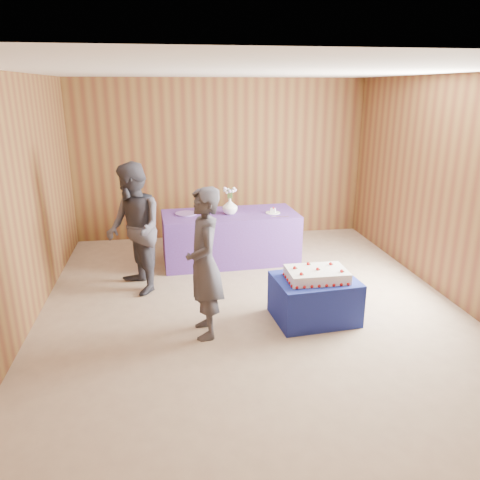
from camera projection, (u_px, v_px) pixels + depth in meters
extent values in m
plane|color=gray|center=(251.00, 308.00, 5.64)|extent=(6.00, 6.00, 0.00)
cube|color=brown|center=(221.00, 160.00, 8.04)|extent=(5.00, 0.04, 2.70)
cube|color=brown|center=(358.00, 329.00, 2.41)|extent=(5.00, 0.04, 2.70)
cube|color=brown|center=(16.00, 208.00, 4.85)|extent=(0.04, 6.00, 2.70)
cube|color=brown|center=(457.00, 192.00, 5.60)|extent=(0.04, 6.00, 2.70)
cube|color=white|center=(253.00, 71.00, 4.81)|extent=(5.00, 6.00, 0.04)
cube|color=navy|center=(314.00, 299.00, 5.32)|extent=(0.96, 0.78, 0.50)
cube|color=#503593|center=(230.00, 237.00, 7.09)|extent=(2.04, 0.99, 0.75)
cube|color=white|center=(317.00, 274.00, 5.19)|extent=(0.66, 0.44, 0.12)
sphere|color=#AF0D0D|center=(293.00, 288.00, 4.95)|extent=(0.03, 0.03, 0.03)
sphere|color=#AF0D0D|center=(352.00, 284.00, 5.05)|extent=(0.03, 0.03, 0.03)
sphere|color=#AF0D0D|center=(283.00, 272.00, 5.36)|extent=(0.03, 0.03, 0.03)
sphere|color=#AF0D0D|center=(338.00, 269.00, 5.46)|extent=(0.03, 0.03, 0.03)
sphere|color=#AF0D0D|center=(303.00, 273.00, 5.04)|extent=(0.04, 0.04, 0.04)
cone|color=#145924|center=(305.00, 273.00, 5.04)|extent=(0.01, 0.03, 0.03)
sphere|color=#AF0D0D|center=(329.00, 264.00, 5.29)|extent=(0.04, 0.04, 0.04)
cone|color=#145924|center=(331.00, 265.00, 5.30)|extent=(0.01, 0.03, 0.03)
sphere|color=#AF0D0D|center=(317.00, 268.00, 5.17)|extent=(0.04, 0.04, 0.04)
cone|color=#145924|center=(319.00, 269.00, 5.18)|extent=(0.01, 0.03, 0.03)
imported|color=white|center=(230.00, 206.00, 6.91)|extent=(0.29, 0.29, 0.23)
cylinder|color=#2B6126|center=(232.00, 194.00, 6.85)|extent=(0.01, 0.01, 0.13)
sphere|color=silver|center=(235.00, 189.00, 6.84)|extent=(0.04, 0.04, 0.04)
cylinder|color=#2B6126|center=(231.00, 194.00, 6.87)|extent=(0.01, 0.01, 0.13)
sphere|color=silver|center=(234.00, 189.00, 6.88)|extent=(0.04, 0.04, 0.04)
cylinder|color=#2B6126|center=(230.00, 194.00, 6.88)|extent=(0.01, 0.01, 0.13)
sphere|color=silver|center=(231.00, 189.00, 6.90)|extent=(0.04, 0.04, 0.04)
cylinder|color=#2B6126|center=(229.00, 194.00, 6.88)|extent=(0.01, 0.01, 0.13)
sphere|color=silver|center=(228.00, 189.00, 6.90)|extent=(0.04, 0.04, 0.04)
cylinder|color=#2B6126|center=(228.00, 194.00, 6.87)|extent=(0.01, 0.01, 0.13)
sphere|color=silver|center=(226.00, 189.00, 6.88)|extent=(0.04, 0.04, 0.04)
cylinder|color=#2B6126|center=(228.00, 194.00, 6.85)|extent=(0.01, 0.01, 0.13)
sphere|color=silver|center=(224.00, 189.00, 6.84)|extent=(0.04, 0.04, 0.04)
cylinder|color=#2B6126|center=(228.00, 194.00, 6.84)|extent=(0.01, 0.01, 0.13)
sphere|color=silver|center=(225.00, 190.00, 6.80)|extent=(0.04, 0.04, 0.04)
cylinder|color=#2B6126|center=(229.00, 194.00, 6.82)|extent=(0.01, 0.01, 0.13)
sphere|color=silver|center=(227.00, 191.00, 6.76)|extent=(0.04, 0.04, 0.04)
cylinder|color=#2B6126|center=(230.00, 195.00, 6.82)|extent=(0.01, 0.01, 0.13)
sphere|color=silver|center=(230.00, 191.00, 6.75)|extent=(0.04, 0.04, 0.04)
cylinder|color=#2B6126|center=(231.00, 194.00, 6.82)|extent=(0.01, 0.01, 0.13)
sphere|color=silver|center=(233.00, 191.00, 6.77)|extent=(0.04, 0.04, 0.04)
cylinder|color=#2B6126|center=(232.00, 194.00, 6.84)|extent=(0.01, 0.01, 0.13)
sphere|color=silver|center=(235.00, 190.00, 6.80)|extent=(0.04, 0.04, 0.04)
cylinder|color=#704F9F|center=(186.00, 214.00, 6.92)|extent=(0.33, 0.33, 0.02)
cylinder|color=white|center=(273.00, 213.00, 6.98)|extent=(0.22, 0.22, 0.01)
cube|color=white|center=(273.00, 210.00, 6.97)|extent=(0.09, 0.09, 0.06)
sphere|color=#AF0D0D|center=(273.00, 208.00, 6.94)|extent=(0.02, 0.02, 0.02)
cube|color=silver|center=(280.00, 217.00, 6.79)|extent=(0.26, 0.06, 0.00)
imported|color=#373640|center=(204.00, 264.00, 4.83)|extent=(0.43, 0.61, 1.61)
imported|color=#383742|center=(134.00, 229.00, 5.89)|extent=(0.89, 0.99, 1.68)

